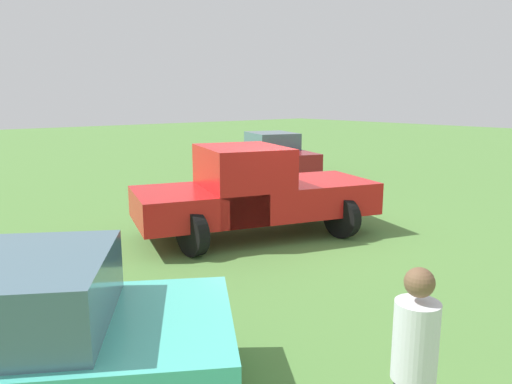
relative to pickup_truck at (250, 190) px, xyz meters
name	(u,v)px	position (x,y,z in m)	size (l,w,h in m)	color
ground_plane	(276,234)	(-0.27, -0.46, -0.96)	(80.00, 80.00, 0.00)	#54843D
pickup_truck	(250,190)	(0.00, 0.00, 0.00)	(3.26, 5.15, 1.83)	black
sedan_near	(273,154)	(6.08, -5.97, -0.27)	(4.75, 3.07, 1.48)	black
person_bystander	(414,362)	(-5.66, 3.02, -0.05)	(0.34, 0.34, 1.62)	black
traffic_cone	(44,261)	(0.22, 3.95, -0.68)	(0.32, 0.32, 0.55)	orange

